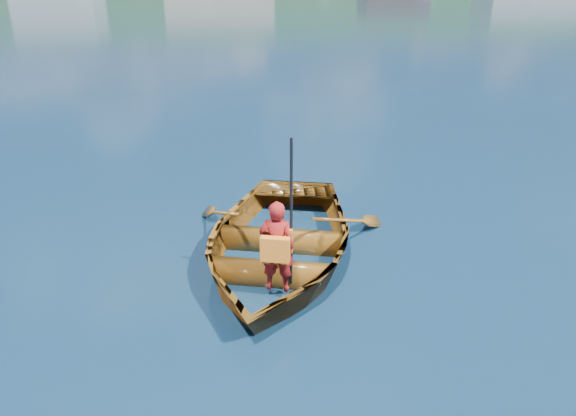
{
  "coord_description": "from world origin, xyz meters",
  "views": [
    {
      "loc": [
        0.94,
        -6.51,
        3.73
      ],
      "look_at": [
        1.47,
        0.23,
        0.76
      ],
      "focal_mm": 35.0,
      "sensor_mm": 36.0,
      "label": 1
    }
  ],
  "objects": [
    {
      "name": "child_paddler",
      "position": [
        1.27,
        -0.68,
        0.68
      ],
      "size": [
        0.47,
        0.4,
        1.86
      ],
      "color": "#A51C1A",
      "rests_on": "ground"
    },
    {
      "name": "ground",
      "position": [
        0.0,
        0.0,
        0.0
      ],
      "size": [
        600.0,
        600.0,
        0.0
      ],
      "color": "#0E193A",
      "rests_on": "ground"
    },
    {
      "name": "rowboat",
      "position": [
        1.31,
        0.23,
        0.27
      ],
      "size": [
        3.72,
        4.6,
        0.84
      ],
      "color": "#6C300F",
      "rests_on": "ground"
    }
  ]
}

